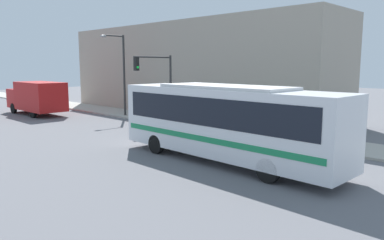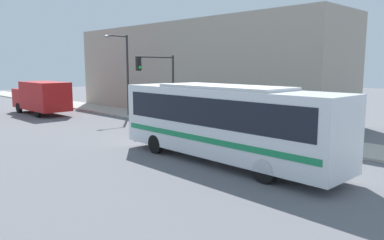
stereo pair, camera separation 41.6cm
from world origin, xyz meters
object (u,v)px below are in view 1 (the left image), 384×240
Objects in this scene: fire_hydrant at (253,129)px; pedestrian_mid_block at (199,112)px; street_lamp at (121,68)px; traffic_light_pole at (158,77)px; delivery_truck at (37,97)px; parking_meter at (210,116)px; pedestrian_near_corner at (225,114)px; city_bus at (225,119)px.

pedestrian_mid_block reaches higher than fire_hydrant.
fire_hydrant is 0.12× the size of street_lamp.
delivery_truck is at bearing 105.48° from traffic_light_pole.
parking_meter is 1.79m from pedestrian_near_corner.
city_bus is at bearing -133.43° from parking_meter.
traffic_light_pole is at bearing 136.55° from pedestrian_mid_block.
fire_hydrant is at bearing -116.54° from pedestrian_near_corner.
delivery_truck reaches higher than pedestrian_mid_block.
pedestrian_mid_block reaches higher than parking_meter.
delivery_truck is 16.97m from pedestrian_near_corner.
street_lamp is at bearing 90.19° from fire_hydrant.
delivery_truck is 5.64× the size of parking_meter.
traffic_light_pole reaches higher than fire_hydrant.
delivery_truck is 1.08× the size of street_lamp.
street_lamp is 4.06× the size of pedestrian_near_corner.
traffic_light_pole is at bearing 98.05° from fire_hydrant.
pedestrian_mid_block is (1.10, -7.72, -3.03)m from street_lamp.
parking_meter is 10.10m from street_lamp.
traffic_light_pole is 3.79m from pedestrian_mid_block.
delivery_truck is at bearing 105.34° from parking_meter.
fire_hydrant is 7.93m from traffic_light_pole.
street_lamp is at bearing -55.58° from delivery_truck.
city_bus is at bearing -156.84° from fire_hydrant.
fire_hydrant is 0.49× the size of pedestrian_near_corner.
delivery_truck is 1.46× the size of traffic_light_pole.
pedestrian_mid_block is at bearing -81.91° from street_lamp.
traffic_light_pole is 5.31m from pedestrian_near_corner.
street_lamp reaches higher than city_bus.
pedestrian_mid_block is at bearing 112.57° from pedestrian_near_corner.
pedestrian_near_corner is (1.83, -9.48, -3.07)m from street_lamp.
parking_meter is at bearing -75.11° from traffic_light_pole.
traffic_light_pole reaches higher than parking_meter.
pedestrian_near_corner is at bearing -67.43° from pedestrian_mid_block.
parking_meter is (1.03, -3.88, -2.47)m from traffic_light_pole.
pedestrian_mid_block is at bearing 61.07° from parking_meter.
delivery_truck is at bearing 102.73° from fire_hydrant.
parking_meter is 0.74× the size of pedestrian_mid_block.
parking_meter is at bearing 90.00° from fire_hydrant.
fire_hydrant is 0.17× the size of traffic_light_pole.
fire_hydrant is at bearing -89.81° from street_lamp.
city_bus is 6.58× the size of pedestrian_mid_block.
pedestrian_mid_block is at bearing 50.86° from city_bus.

